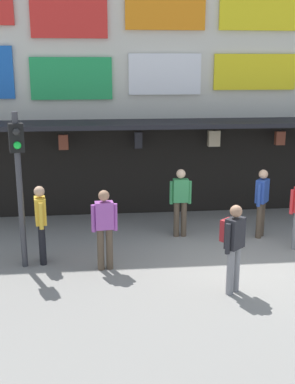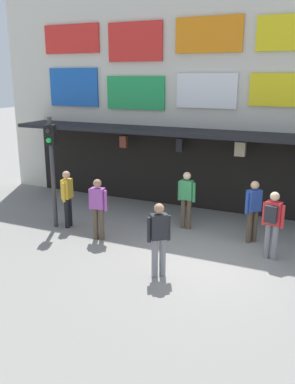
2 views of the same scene
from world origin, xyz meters
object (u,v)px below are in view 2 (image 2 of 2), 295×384
(traffic_light_near, at_px, (52,155))
(pedestrian_in_red, at_px, (186,197))
(pedestrian_in_black, at_px, (67,196))
(pedestrian_in_white, at_px, (98,206))
(pedestrian_in_yellow, at_px, (253,208))
(pedestrian_in_blue, at_px, (158,234))
(pedestrian_in_purple, at_px, (272,220))

(traffic_light_near, height_order, pedestrian_in_red, traffic_light_near)
(pedestrian_in_black, xyz_separation_m, pedestrian_in_white, (1.31, -0.46, 0.00))
(pedestrian_in_black, height_order, pedestrian_in_white, same)
(traffic_light_near, height_order, pedestrian_in_yellow, traffic_light_near)
(pedestrian_in_blue, relative_size, pedestrian_in_white, 1.00)
(pedestrian_in_yellow, distance_m, pedestrian_in_blue, 3.18)
(pedestrian_in_white, distance_m, pedestrian_in_purple, 4.45)
(pedestrian_in_yellow, xyz_separation_m, pedestrian_in_white, (-3.79, -1.54, 0.00))
(pedestrian_in_black, xyz_separation_m, pedestrian_in_blue, (3.61, -1.73, 0.04))
(traffic_light_near, relative_size, pedestrian_in_blue, 1.90)
(traffic_light_near, distance_m, pedestrian_in_red, 4.00)
(traffic_light_near, xyz_separation_m, pedestrian_in_blue, (3.96, -1.58, -1.16))
(traffic_light_near, xyz_separation_m, pedestrian_in_purple, (6.07, 0.34, -1.16))
(pedestrian_in_yellow, bearing_deg, pedestrian_in_blue, -118.05)
(pedestrian_in_white, bearing_deg, pedestrian_in_red, 43.83)
(pedestrian_in_black, height_order, pedestrian_in_blue, same)
(pedestrian_in_blue, xyz_separation_m, pedestrian_in_white, (-2.30, 1.27, -0.04))
(pedestrian_in_blue, height_order, pedestrian_in_purple, same)
(pedestrian_in_black, height_order, pedestrian_in_purple, same)
(pedestrian_in_black, height_order, pedestrian_in_red, same)
(pedestrian_in_black, distance_m, pedestrian_in_purple, 5.72)
(pedestrian_in_blue, bearing_deg, pedestrian_in_white, 151.10)
(pedestrian_in_blue, bearing_deg, pedestrian_in_black, 154.37)
(pedestrian_in_red, bearing_deg, pedestrian_in_blue, -81.75)
(pedestrian_in_purple, bearing_deg, pedestrian_in_white, -171.56)
(pedestrian_in_black, bearing_deg, pedestrian_in_purple, 1.91)
(traffic_light_near, relative_size, pedestrian_in_white, 1.90)
(pedestrian_in_red, distance_m, pedestrian_in_purple, 2.79)
(traffic_light_near, distance_m, pedestrian_in_purple, 6.19)
(pedestrian_in_red, bearing_deg, traffic_light_near, -157.40)
(traffic_light_near, xyz_separation_m, pedestrian_in_yellow, (5.46, 1.22, -1.19))
(traffic_light_near, bearing_deg, pedestrian_in_purple, 3.20)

